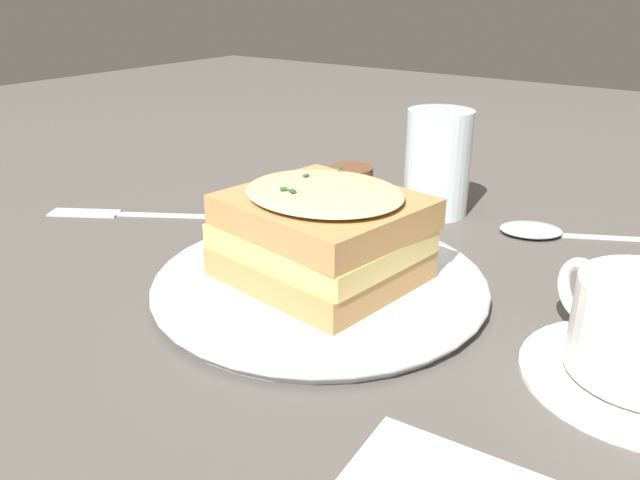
% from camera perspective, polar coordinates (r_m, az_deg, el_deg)
% --- Properties ---
extents(ground_plane, '(2.40, 2.40, 0.00)m').
position_cam_1_polar(ground_plane, '(0.49, -1.89, -5.10)').
color(ground_plane, '#514C47').
extents(dinner_plate, '(0.26, 0.26, 0.01)m').
position_cam_1_polar(dinner_plate, '(0.49, 0.00, -3.88)').
color(dinner_plate, white).
rests_on(dinner_plate, ground_plane).
extents(sandwich, '(0.15, 0.14, 0.07)m').
position_cam_1_polar(sandwich, '(0.47, 0.15, 0.64)').
color(sandwich, '#B2844C').
rests_on(sandwich, dinner_plate).
extents(water_glass, '(0.07, 0.07, 0.11)m').
position_cam_1_polar(water_glass, '(0.65, 10.51, 6.98)').
color(water_glass, silver).
rests_on(water_glass, ground_plane).
extents(fork, '(0.17, 0.11, 0.00)m').
position_cam_1_polar(fork, '(0.68, -18.05, 2.36)').
color(fork, silver).
rests_on(fork, ground_plane).
extents(spoon, '(0.16, 0.10, 0.01)m').
position_cam_1_polar(spoon, '(0.63, 19.58, 0.81)').
color(spoon, silver).
rests_on(spoon, ground_plane).
extents(condiment_pot, '(0.05, 0.05, 0.04)m').
position_cam_1_polar(condiment_pot, '(0.70, 2.84, 5.23)').
color(condiment_pot, brown).
rests_on(condiment_pot, ground_plane).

